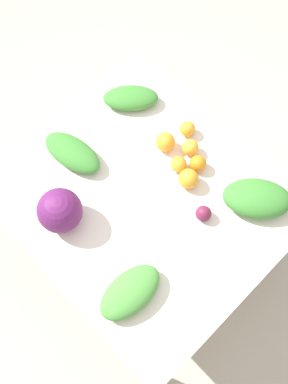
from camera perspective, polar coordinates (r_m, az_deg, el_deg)
The scene contains 14 objects.
ground_plane at distance 2.40m, azimuth -0.00°, elevation -7.33°, with size 8.00×8.00×0.00m, color #B2A899.
dining_table at distance 1.83m, azimuth -0.00°, elevation -1.52°, with size 1.12×0.99×0.71m.
cabbage_purple at distance 1.65m, azimuth -11.16°, elevation -2.44°, with size 0.17×0.17×0.17m, color #601E5B.
greens_bunch_kale at distance 1.58m, azimuth -1.85°, elevation -13.20°, with size 0.26×0.15×0.08m, color #4C933D.
greens_bunch_dandelion at distance 1.81m, azimuth -9.54°, elevation 5.19°, with size 0.28×0.14×0.08m, color #3D8433.
greens_bunch_beet_tops at distance 1.74m, azimuth 14.85°, elevation -0.82°, with size 0.27×0.17×0.10m, color #3D8433.
greens_bunch_chard at distance 1.95m, azimuth -1.79°, elevation 12.42°, with size 0.25×0.13×0.07m, color #3D8433.
beet_root at distance 1.69m, azimuth 7.94°, elevation -2.85°, with size 0.06×0.06×0.06m, color maroon.
orange_0 at distance 1.78m, azimuth 7.21°, elevation 3.79°, with size 0.07×0.07×0.07m, color orange.
orange_1 at distance 1.77m, azimuth 4.64°, elevation 3.70°, with size 0.07×0.07×0.07m, color orange.
orange_2 at distance 1.87m, azimuth 5.83°, elevation 8.38°, with size 0.07×0.07×0.07m, color orange.
orange_3 at distance 1.74m, azimuth 5.95°, elevation 1.77°, with size 0.08×0.08×0.08m, color orange.
orange_4 at distance 1.81m, azimuth 2.86°, elevation 6.67°, with size 0.08×0.08×0.08m, color orange.
orange_5 at distance 1.82m, azimuth 6.21°, elevation 5.93°, with size 0.07×0.07×0.07m, color #F9A833.
Camera 1 is at (0.52, -0.51, 2.29)m, focal length 40.00 mm.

